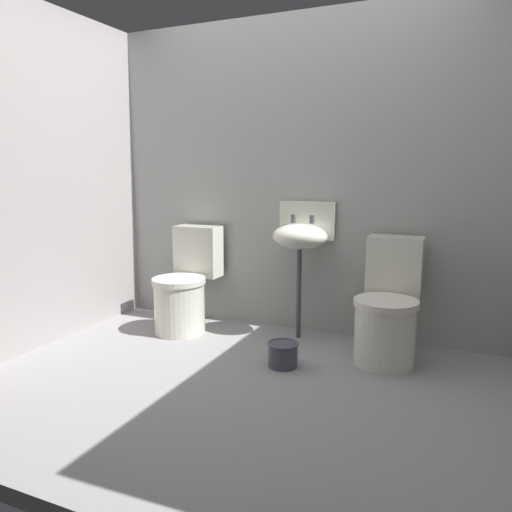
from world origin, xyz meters
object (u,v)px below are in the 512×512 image
(toilet_right, at_px, (388,311))
(sink, at_px, (301,235))
(bucket, at_px, (283,354))
(toilet_left, at_px, (185,288))

(toilet_right, relative_size, sink, 0.79)
(sink, bearing_deg, bucket, -81.23)
(toilet_right, xyz_separation_m, sink, (-0.66, 0.19, 0.43))
(toilet_left, height_order, sink, sink)
(sink, bearing_deg, toilet_right, -15.91)
(toilet_right, height_order, sink, sink)
(sink, xyz_separation_m, bucket, (0.09, -0.58, -0.67))
(toilet_left, relative_size, toilet_right, 1.00)
(toilet_left, bearing_deg, toilet_right, 179.14)
(toilet_left, height_order, toilet_right, same)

